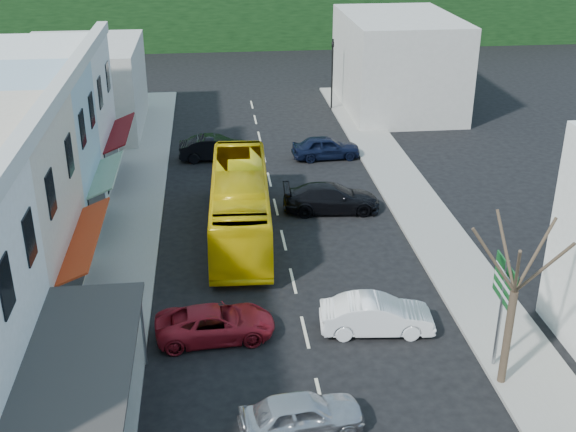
# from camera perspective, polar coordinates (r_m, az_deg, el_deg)

# --- Properties ---
(ground) EXTENTS (120.00, 120.00, 0.00)m
(ground) POSITION_cam_1_polar(r_m,az_deg,el_deg) (28.19, 1.35, -9.15)
(ground) COLOR black
(ground) RESTS_ON ground
(sidewalk_left) EXTENTS (3.00, 52.00, 0.15)m
(sidewalk_left) POSITION_cam_1_polar(r_m,az_deg,el_deg) (36.94, -12.34, -0.96)
(sidewalk_left) COLOR gray
(sidewalk_left) RESTS_ON ground
(sidewalk_right) EXTENTS (3.00, 52.00, 0.15)m
(sidewalk_right) POSITION_cam_1_polar(r_m,az_deg,el_deg) (38.23, 10.58, 0.10)
(sidewalk_right) COLOR gray
(sidewalk_right) RESTS_ON ground
(distant_block_left) EXTENTS (8.00, 10.00, 6.00)m
(distant_block_left) POSITION_cam_1_polar(r_m,az_deg,el_deg) (52.53, -15.96, 9.73)
(distant_block_left) COLOR #B7B2A8
(distant_block_left) RESTS_ON ground
(distant_block_right) EXTENTS (8.00, 12.00, 7.00)m
(distant_block_right) POSITION_cam_1_polar(r_m,az_deg,el_deg) (56.41, 8.65, 11.89)
(distant_block_right) COLOR #B7B2A8
(distant_block_right) RESTS_ON ground
(bus) EXTENTS (3.00, 11.70, 3.10)m
(bus) POSITION_cam_1_polar(r_m,az_deg,el_deg) (35.17, -3.81, 0.89)
(bus) COLOR yellow
(bus) RESTS_ON ground
(car_silver) EXTENTS (4.60, 2.38, 1.40)m
(car_silver) POSITION_cam_1_polar(r_m,az_deg,el_deg) (23.32, 1.10, -15.32)
(car_silver) COLOR silver
(car_silver) RESTS_ON ground
(car_white) EXTENTS (4.54, 2.18, 1.40)m
(car_white) POSITION_cam_1_polar(r_m,az_deg,el_deg) (28.07, 7.01, -7.82)
(car_white) COLOR white
(car_white) RESTS_ON ground
(car_red) EXTENTS (4.72, 2.20, 1.40)m
(car_red) POSITION_cam_1_polar(r_m,az_deg,el_deg) (27.66, -5.77, -8.29)
(car_red) COLOR maroon
(car_red) RESTS_ON ground
(car_black_near) EXTENTS (4.60, 2.11, 1.40)m
(car_black_near) POSITION_cam_1_polar(r_m,az_deg,el_deg) (38.01, 3.45, 1.38)
(car_black_near) COLOR black
(car_black_near) RESTS_ON ground
(car_navy_mid) EXTENTS (4.50, 2.07, 1.40)m
(car_navy_mid) POSITION_cam_1_polar(r_m,az_deg,el_deg) (45.57, 3.02, 5.41)
(car_navy_mid) COLOR black
(car_navy_mid) RESTS_ON ground
(car_black_far) EXTENTS (4.41, 1.81, 1.40)m
(car_black_far) POSITION_cam_1_polar(r_m,az_deg,el_deg) (45.55, -5.74, 5.31)
(car_black_far) COLOR black
(car_black_far) RESTS_ON ground
(pedestrian_left) EXTENTS (0.57, 0.70, 1.70)m
(pedestrian_left) POSITION_cam_1_polar(r_m,az_deg,el_deg) (28.23, -16.25, -7.80)
(pedestrian_left) COLOR black
(pedestrian_left) RESTS_ON sidewalk_left
(direction_sign) EXTENTS (0.40, 1.96, 4.32)m
(direction_sign) POSITION_cam_1_polar(r_m,az_deg,el_deg) (26.20, 16.42, -7.55)
(direction_sign) COLOR #12531E
(direction_sign) RESTS_ON ground
(street_tree) EXTENTS (3.30, 3.30, 7.39)m
(street_tree) POSITION_cam_1_polar(r_m,az_deg,el_deg) (24.63, 17.45, -5.73)
(street_tree) COLOR #3A2C20
(street_tree) RESTS_ON ground
(traffic_signal) EXTENTS (0.62, 1.12, 5.40)m
(traffic_signal) POSITION_cam_1_polar(r_m,az_deg,el_deg) (55.46, 3.51, 11.05)
(traffic_signal) COLOR black
(traffic_signal) RESTS_ON ground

